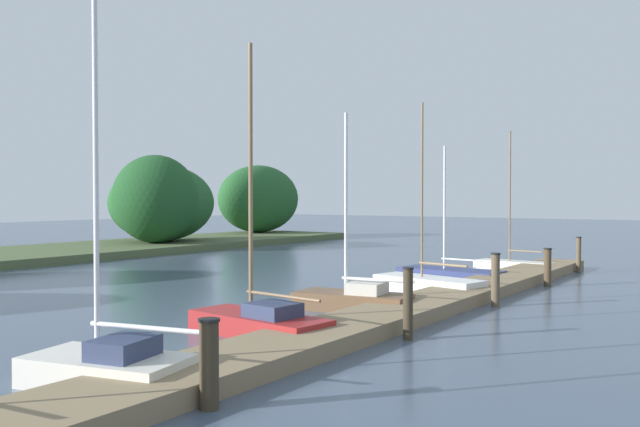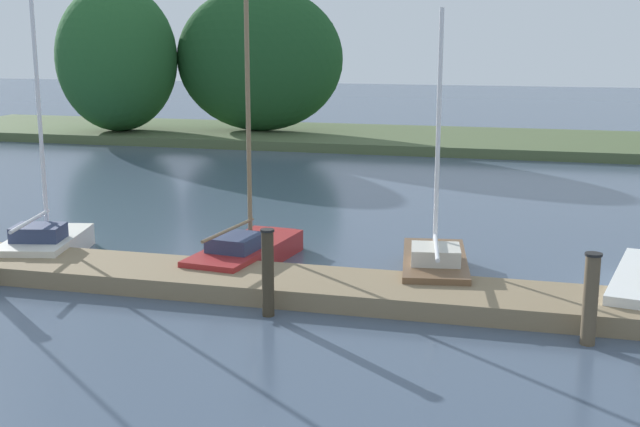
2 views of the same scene
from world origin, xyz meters
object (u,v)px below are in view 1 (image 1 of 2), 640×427
sailboat_6 (511,264)px  mooring_piling_2 (408,303)px  sailboat_1 (104,363)px  sailboat_3 (351,298)px  mooring_piling_1 (209,364)px  sailboat_5 (447,273)px  sailboat_2 (256,319)px  mooring_piling_4 (548,267)px  mooring_piling_3 (495,280)px  sailboat_4 (424,284)px  mooring_piling_5 (579,254)px

sailboat_6 → mooring_piling_2: sailboat_6 is taller
sailboat_1 → sailboat_3: size_ratio=1.28×
sailboat_6 → mooring_piling_1: 20.98m
sailboat_1 → sailboat_5: bearing=-98.4°
sailboat_2 → sailboat_5: (11.72, 0.63, -0.11)m
sailboat_6 → mooring_piling_4: (-4.50, -2.75, 0.40)m
mooring_piling_2 → mooring_piling_3: (5.29, -0.02, -0.03)m
sailboat_3 → sailboat_4: (4.00, -0.25, -0.03)m
mooring_piling_1 → mooring_piling_2: size_ratio=0.84×
sailboat_2 → mooring_piling_2: sailboat_2 is taller
sailboat_6 → sailboat_1: bearing=96.8°
mooring_piling_1 → mooring_piling_2: bearing=-1.9°
mooring_piling_3 → mooring_piling_4: bearing=0.3°
sailboat_5 → mooring_piling_5: 6.24m
sailboat_4 → sailboat_6: (8.44, 0.03, -0.04)m
mooring_piling_1 → mooring_piling_2: mooring_piling_2 is taller
sailboat_4 → mooring_piling_3: sailboat_4 is taller
sailboat_5 → mooring_piling_5: (5.20, -3.42, 0.49)m
sailboat_2 → mooring_piling_3: size_ratio=4.31×
sailboat_6 → mooring_piling_1: size_ratio=4.44×
sailboat_2 → sailboat_4: size_ratio=1.07×
sailboat_5 → mooring_piling_4: bearing=-172.1°
mooring_piling_4 → sailboat_5: bearing=92.7°
mooring_piling_1 → sailboat_1: bearing=91.3°
sailboat_4 → mooring_piling_5: 9.32m
mooring_piling_2 → mooring_piling_3: 5.29m
sailboat_3 → mooring_piling_2: size_ratio=3.43×
sailboat_5 → mooring_piling_4: 3.63m
mooring_piling_1 → mooring_piling_5: bearing=-0.0°
sailboat_5 → mooring_piling_1: sailboat_5 is taller
sailboat_4 → mooring_piling_4: (3.93, -2.71, 0.36)m
sailboat_3 → mooring_piling_2: 3.91m
sailboat_3 → mooring_piling_4: sailboat_3 is taller
sailboat_1 → mooring_piling_5: 21.52m
sailboat_5 → mooring_piling_1: bearing=107.1°
sailboat_3 → mooring_piling_1: (-8.38, -2.77, 0.33)m
mooring_piling_3 → mooring_piling_4: (5.16, 0.02, -0.09)m
mooring_piling_1 → mooring_piling_3: (11.16, -0.21, 0.09)m
sailboat_4 → mooring_piling_5: bearing=-94.4°
mooring_piling_2 → sailboat_1: bearing=157.5°
sailboat_5 → sailboat_2: bearing=98.2°
sailboat_4 → sailboat_5: bearing=-65.3°
mooring_piling_3 → sailboat_5: bearing=36.0°
sailboat_4 → mooring_piling_2: sailboat_4 is taller
sailboat_2 → sailboat_5: 11.74m
mooring_piling_5 → mooring_piling_4: bearing=-177.9°
sailboat_5 → mooring_piling_3: bearing=131.2°
sailboat_2 → mooring_piling_3: bearing=-106.9°
mooring_piling_2 → mooring_piling_3: size_ratio=1.04×
sailboat_3 → mooring_piling_3: size_ratio=3.56×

